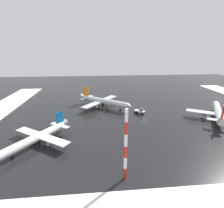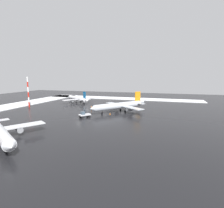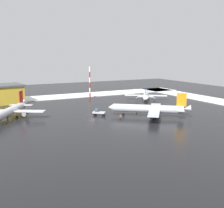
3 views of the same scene
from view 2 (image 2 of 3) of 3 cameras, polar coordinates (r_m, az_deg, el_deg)
The scene contains 9 objects.
ground_plane at distance 71.43m, azimuth -10.91°, elevation -4.56°, with size 240.00×240.00×0.00m, color black.
snow_bank_left at distance 133.24m, azimuth 2.91°, elevation 1.87°, with size 14.00×116.00×0.27m, color white.
airplane_parked_portside at distance 82.25m, azimuth 2.54°, elevation -0.51°, with size 25.48×22.92×9.06m.
airplane_foreground_jet at distance 114.83m, azimuth -11.22°, elevation 1.76°, with size 19.04×22.12×7.57m.
pushback_tug at distance 71.69m, azimuth -9.05°, elevation -3.40°, with size 4.97×4.58×2.50m.
ground_crew_beside_wing at distance 71.84m, azimuth -0.65°, elevation -3.52°, with size 0.36×0.36×1.71m.
ground_crew_mid_apron at distance 85.15m, azimuth -3.17°, elevation -1.57°, with size 0.36×0.36×1.71m.
ground_crew_by_nose_gear at distance 89.53m, azimuth -6.75°, elevation -1.10°, with size 0.36×0.36×1.71m.
antenna_mast at distance 104.86m, azimuth -25.69°, elevation 3.54°, with size 0.70×0.70×16.46m.
Camera 2 is at (60.94, 33.45, 16.42)m, focal length 28.00 mm.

